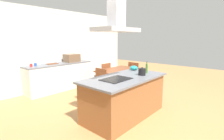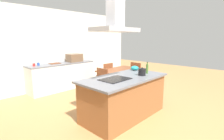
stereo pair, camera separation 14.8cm
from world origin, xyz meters
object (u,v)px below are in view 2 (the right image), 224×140
object	(u,v)px
olive_oil_bottle	(147,69)
coffee_mug_blue	(38,64)
range_hood	(115,18)
tea_kettle	(142,72)
chair_facing_back_wall	(106,74)
cooktop	(115,79)
cutting_board	(55,63)
coffee_mug_red	(34,65)
chair_at_left_end	(100,82)
dining_table	(121,72)
countertop_microwave	(74,58)
chair_at_right_end	(137,73)
mixing_bowl	(135,68)

from	to	relation	value
olive_oil_bottle	coffee_mug_blue	bearing A→B (deg)	112.69
range_hood	tea_kettle	bearing A→B (deg)	-14.57
tea_kettle	chair_facing_back_wall	world-z (taller)	tea_kettle
cooktop	tea_kettle	xyz separation A→B (m)	(0.70, -0.18, 0.08)
cutting_board	range_hood	distance (m)	3.17
cooktop	coffee_mug_red	size ratio (longest dim) A/B	6.67
coffee_mug_blue	cutting_board	world-z (taller)	coffee_mug_blue
tea_kettle	chair_at_left_end	xyz separation A→B (m)	(-0.07, 1.36, -0.47)
dining_table	countertop_microwave	bearing A→B (deg)	108.86
countertop_microwave	chair_at_left_end	size ratio (longest dim) A/B	0.56
cooktop	coffee_mug_blue	bearing A→B (deg)	96.11
dining_table	tea_kettle	bearing A→B (deg)	-121.82
range_hood	cooktop	bearing A→B (deg)	180.00
dining_table	range_hood	world-z (taller)	range_hood
coffee_mug_blue	chair_facing_back_wall	bearing A→B (deg)	-30.69
range_hood	chair_facing_back_wall	bearing A→B (deg)	50.06
coffee_mug_red	chair_at_right_end	size ratio (longest dim) A/B	0.10
countertop_microwave	chair_at_left_end	xyz separation A→B (m)	(-0.33, -1.70, -0.53)
dining_table	chair_facing_back_wall	xyz separation A→B (m)	(0.00, 0.67, -0.16)
mixing_bowl	range_hood	bearing A→B (deg)	-163.97
olive_oil_bottle	dining_table	size ratio (longest dim) A/B	0.20
chair_facing_back_wall	range_hood	world-z (taller)	range_hood
tea_kettle	cutting_board	size ratio (longest dim) A/B	0.64
coffee_mug_red	chair_at_right_end	bearing A→B (deg)	-30.41
chair_facing_back_wall	chair_at_right_end	bearing A→B (deg)	-36.01
chair_at_right_end	range_hood	world-z (taller)	range_hood
olive_oil_bottle	coffee_mug_red	bearing A→B (deg)	115.42
mixing_bowl	cutting_board	bearing A→B (deg)	108.68
coffee_mug_blue	coffee_mug_red	bearing A→B (deg)	-161.82
mixing_bowl	countertop_microwave	xyz separation A→B (m)	(-0.15, 2.56, 0.08)
cooktop	cutting_board	world-z (taller)	cutting_board
cooktop	mixing_bowl	bearing A→B (deg)	16.03
olive_oil_bottle	range_hood	size ratio (longest dim) A/B	0.31
dining_table	chair_facing_back_wall	bearing A→B (deg)	90.00
coffee_mug_blue	chair_facing_back_wall	world-z (taller)	coffee_mug_blue
coffee_mug_red	olive_oil_bottle	bearing A→B (deg)	-64.58
chair_facing_back_wall	chair_at_left_end	size ratio (longest dim) A/B	1.00
olive_oil_bottle	mixing_bowl	size ratio (longest dim) A/B	1.31
coffee_mug_red	cutting_board	world-z (taller)	coffee_mug_red
chair_facing_back_wall	cutting_board	bearing A→B (deg)	140.54
olive_oil_bottle	chair_facing_back_wall	bearing A→B (deg)	74.02
cooktop	coffee_mug_red	xyz separation A→B (m)	(-0.47, 2.90, 0.04)
olive_oil_bottle	dining_table	distance (m)	1.48
countertop_microwave	coffee_mug_red	size ratio (longest dim) A/B	5.56
mixing_bowl	dining_table	size ratio (longest dim) A/B	0.15
tea_kettle	coffee_mug_red	xyz separation A→B (m)	(-1.17, 3.08, -0.04)
countertop_microwave	coffee_mug_red	xyz separation A→B (m)	(-1.43, 0.02, -0.09)
olive_oil_bottle	countertop_microwave	distance (m)	3.02
olive_oil_bottle	range_hood	bearing A→B (deg)	171.78
cutting_board	coffee_mug_blue	bearing A→B (deg)	178.01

